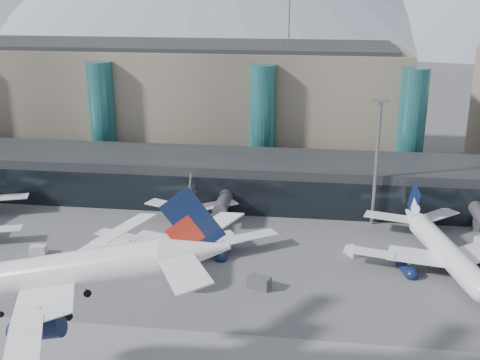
# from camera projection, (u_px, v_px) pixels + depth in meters

# --- Properties ---
(ground) EXTENTS (900.00, 900.00, 0.00)m
(ground) POSITION_uv_depth(u_px,v_px,m) (170.00, 351.00, 80.51)
(ground) COLOR #515154
(ground) RESTS_ON ground
(concourse) EXTENTS (170.00, 27.00, 10.00)m
(concourse) POSITION_uv_depth(u_px,v_px,m) (232.00, 179.00, 133.08)
(concourse) COLOR black
(concourse) RESTS_ON ground
(terminal_main) EXTENTS (130.00, 30.00, 31.00)m
(terminal_main) POSITION_uv_depth(u_px,v_px,m) (158.00, 101.00, 163.09)
(terminal_main) COLOR gray
(terminal_main) RESTS_ON ground
(teal_towers) EXTENTS (116.40, 19.40, 46.00)m
(teal_towers) POSITION_uv_depth(u_px,v_px,m) (181.00, 120.00, 147.30)
(teal_towers) COLOR #276A6D
(teal_towers) RESTS_ON ground
(lightmast_mid) EXTENTS (3.00, 1.20, 25.60)m
(lightmast_mid) POSITION_uv_depth(u_px,v_px,m) (377.00, 155.00, 117.17)
(lightmast_mid) COLOR slate
(lightmast_mid) RESTS_ON ground
(hero_jet) EXTENTS (36.57, 37.60, 12.11)m
(hero_jet) POSITION_uv_depth(u_px,v_px,m) (86.00, 261.00, 66.14)
(hero_jet) COLOR silver
(hero_jet) RESTS_ON ground
(jet_parked_mid) EXTENTS (35.30, 35.24, 11.45)m
(jet_parked_mid) POSITION_uv_depth(u_px,v_px,m) (186.00, 225.00, 110.15)
(jet_parked_mid) COLOR silver
(jet_parked_mid) RESTS_ON ground
(jet_parked_right) EXTENTS (34.76, 35.71, 11.48)m
(jet_parked_right) POSITION_uv_depth(u_px,v_px,m) (439.00, 238.00, 104.53)
(jet_parked_right) COLOR silver
(jet_parked_right) RESTS_ON ground
(veh_a) EXTENTS (2.98, 1.81, 1.62)m
(veh_a) POSITION_uv_depth(u_px,v_px,m) (38.00, 250.00, 108.35)
(veh_a) COLOR #BEBEBE
(veh_a) RESTS_ON ground
(veh_b) EXTENTS (2.28, 2.84, 1.43)m
(veh_b) POSITION_uv_depth(u_px,v_px,m) (203.00, 225.00, 119.46)
(veh_b) COLOR gold
(veh_b) RESTS_ON ground
(veh_c) EXTENTS (4.05, 3.08, 2.00)m
(veh_c) POSITION_uv_depth(u_px,v_px,m) (259.00, 282.00, 96.48)
(veh_c) COLOR #47474B
(veh_c) RESTS_ON ground
(veh_g) EXTENTS (2.69, 3.07, 1.55)m
(veh_g) POSITION_uv_depth(u_px,v_px,m) (353.00, 251.00, 107.92)
(veh_g) COLOR #BEBEBE
(veh_g) RESTS_ON ground
(veh_h) EXTENTS (4.53, 4.44, 2.30)m
(veh_h) POSITION_uv_depth(u_px,v_px,m) (108.00, 252.00, 106.80)
(veh_h) COLOR gold
(veh_h) RESTS_ON ground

